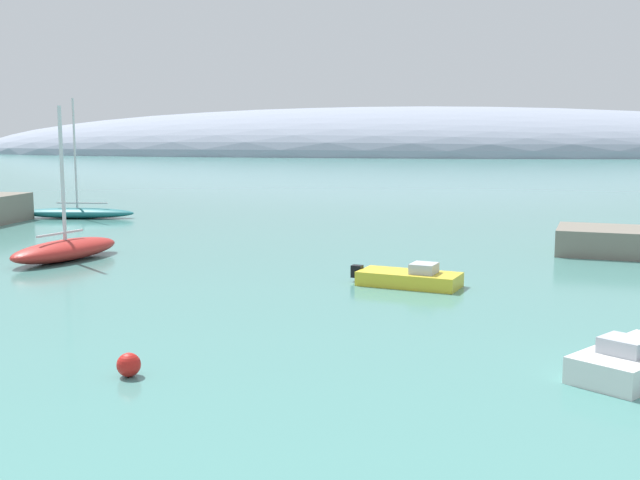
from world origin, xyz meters
name	(u,v)px	position (x,y,z in m)	size (l,w,h in m)	color
distant_ridge	(408,154)	(-0.80, 216.72, 0.00)	(264.49, 74.65, 26.90)	#8E99AD
sailboat_red_mid_mooring	(66,249)	(-10.58, 28.47, 0.55)	(4.13, 6.83, 7.36)	red
sailboat_teal_outer_mooring	(77,212)	(-18.43, 45.89, 0.43)	(8.37, 2.72, 8.52)	#1E6B70
motorboat_white_foreground	(634,360)	(12.06, 13.90, 0.38)	(3.82, 4.14, 1.07)	white
motorboat_yellow_outer	(410,278)	(6.05, 24.54, 0.33)	(4.60, 2.81, 0.97)	yellow
mooring_buoy_red	(129,365)	(-0.57, 11.88, 0.30)	(0.61, 0.61, 0.61)	red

